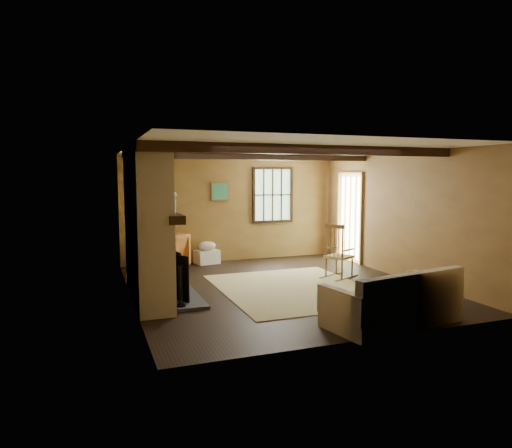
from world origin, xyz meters
name	(u,v)px	position (x,y,z in m)	size (l,w,h in m)	color
ground	(279,287)	(0.00, 0.00, 0.00)	(5.50, 5.50, 0.00)	black
room_envelope	(285,193)	(0.22, 0.26, 1.63)	(5.02, 5.52, 2.44)	olive
fireplace	(148,230)	(-2.23, 0.00, 1.10)	(1.02, 2.30, 2.40)	#935939
rug	(294,288)	(0.20, -0.20, 0.00)	(2.50, 3.00, 0.01)	#C5B983
rocking_chair	(338,255)	(1.36, 0.30, 0.44)	(0.86, 0.69, 1.05)	tan
sofa	(395,305)	(0.63, -2.40, 0.27)	(1.96, 1.12, 0.75)	silver
firewood_pile	(151,261)	(-1.87, 2.59, 0.13)	(0.71, 0.13, 0.26)	brown
laundry_basket	(207,257)	(-0.66, 2.54, 0.15)	(0.50, 0.38, 0.30)	white
basket_pillow	(207,246)	(-0.66, 2.54, 0.40)	(0.40, 0.32, 0.20)	silver
armchair	(162,252)	(-1.69, 2.19, 0.39)	(0.82, 0.85, 0.77)	#BF6026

